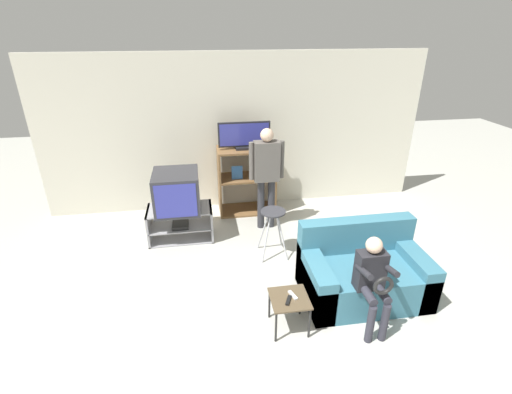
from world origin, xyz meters
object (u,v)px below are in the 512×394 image
(media_shelf, at_px, (246,180))
(couch, at_px, (362,273))
(television_flat, at_px, (244,136))
(person_standing_adult, at_px, (267,170))
(snack_table, at_px, (289,302))
(remote_control_white, at_px, (293,295))
(tv_stand, at_px, (181,224))
(remote_control_black, at_px, (288,300))
(person_seated_child, at_px, (373,278))
(folding_stool, at_px, (273,220))
(television_main, at_px, (177,191))

(media_shelf, xyz_separation_m, couch, (1.06, -2.39, -0.28))
(television_flat, height_order, couch, television_flat)
(person_standing_adult, bearing_deg, snack_table, -94.15)
(television_flat, distance_m, remote_control_white, 2.91)
(tv_stand, xyz_separation_m, person_standing_adult, (1.33, 0.14, 0.73))
(television_flat, bearing_deg, remote_control_white, -87.14)
(television_flat, relative_size, couch, 0.59)
(media_shelf, height_order, person_standing_adult, person_standing_adult)
(remote_control_black, relative_size, remote_control_white, 1.00)
(media_shelf, height_order, remote_control_black, media_shelf)
(person_standing_adult, distance_m, person_seated_child, 2.41)
(folding_stool, bearing_deg, tv_stand, 153.10)
(snack_table, height_order, couch, couch)
(tv_stand, distance_m, person_standing_adult, 1.52)
(media_shelf, relative_size, couch, 0.80)
(remote_control_white, relative_size, couch, 0.10)
(television_flat, height_order, folding_stool, television_flat)
(snack_table, xyz_separation_m, person_standing_adult, (0.16, 2.19, 0.64))
(tv_stand, relative_size, folding_stool, 1.38)
(couch, height_order, person_standing_adult, person_standing_adult)
(tv_stand, bearing_deg, couch, -37.28)
(folding_stool, bearing_deg, television_flat, 98.42)
(tv_stand, height_order, couch, couch)
(folding_stool, bearing_deg, person_standing_adult, 86.23)
(person_standing_adult, bearing_deg, remote_control_black, -94.65)
(snack_table, distance_m, remote_control_white, 0.08)
(television_main, distance_m, folding_stool, 1.45)
(tv_stand, height_order, remote_control_white, tv_stand)
(television_main, height_order, snack_table, television_main)
(folding_stool, distance_m, couch, 1.36)
(remote_control_white, relative_size, person_standing_adult, 0.09)
(folding_stool, height_order, person_seated_child, person_seated_child)
(person_seated_child, bearing_deg, person_standing_adult, 106.63)
(remote_control_black, height_order, person_standing_adult, person_standing_adult)
(tv_stand, bearing_deg, person_seated_child, -46.85)
(couch, bearing_deg, tv_stand, 142.72)
(television_flat, xyz_separation_m, remote_control_black, (0.07, -2.82, -0.94))
(remote_control_white, bearing_deg, folding_stool, 69.27)
(folding_stool, xyz_separation_m, remote_control_white, (-0.07, -1.38, -0.14))
(remote_control_white, bearing_deg, person_standing_adult, 68.90)
(media_shelf, xyz_separation_m, person_standing_adult, (0.23, -0.61, 0.40))
(person_standing_adult, bearing_deg, tv_stand, -174.01)
(snack_table, distance_m, couch, 1.07)
(tv_stand, bearing_deg, remote_control_black, -61.27)
(media_shelf, distance_m, remote_control_black, 2.85)
(couch, bearing_deg, television_main, 143.16)
(television_flat, relative_size, person_seated_child, 0.80)
(television_main, bearing_deg, remote_control_white, -58.66)
(media_shelf, xyz_separation_m, snack_table, (0.07, -2.80, -0.24))
(television_main, distance_m, media_shelf, 1.37)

